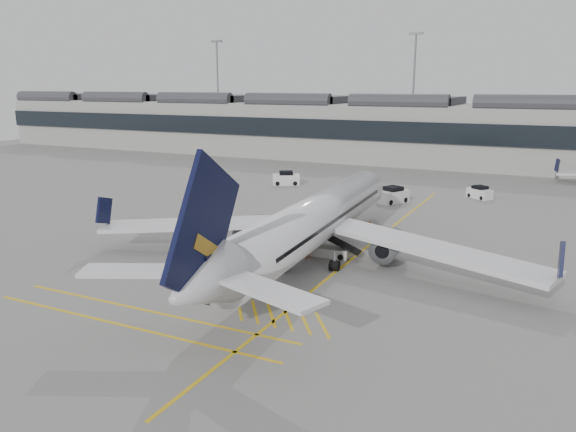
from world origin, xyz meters
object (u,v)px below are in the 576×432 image
at_px(baggage_cart_a, 278,260).
at_px(ramp_agent_a, 308,247).
at_px(pushback_tug, 192,239).
at_px(ramp_agent_b, 259,245).
at_px(airliner_main, 312,222).
at_px(belt_loader, 325,248).

distance_m(baggage_cart_a, ramp_agent_a, 4.20).
bearing_deg(baggage_cart_a, ramp_agent_a, 69.53).
bearing_deg(baggage_cart_a, pushback_tug, 154.06).
height_order(baggage_cart_a, ramp_agent_b, ramp_agent_b).
relative_size(baggage_cart_a, ramp_agent_a, 0.91).
bearing_deg(pushback_tug, airliner_main, 2.54).
bearing_deg(airliner_main, ramp_agent_a, 138.89).
distance_m(ramp_agent_b, pushback_tug, 7.21).
height_order(airliner_main, pushback_tug, airliner_main).
xyz_separation_m(airliner_main, belt_loader, (0.46, 1.82, -2.68)).
bearing_deg(baggage_cart_a, airliner_main, 60.53).
distance_m(belt_loader, ramp_agent_b, 5.76).
bearing_deg(ramp_agent_b, belt_loader, -159.89).
distance_m(airliner_main, ramp_agent_a, 2.42).
height_order(baggage_cart_a, ramp_agent_a, ramp_agent_a).
bearing_deg(airliner_main, belt_loader, 72.60).
distance_m(airliner_main, belt_loader, 3.27).
xyz_separation_m(airliner_main, ramp_agent_b, (-4.77, -0.60, -2.47)).
relative_size(belt_loader, ramp_agent_b, 3.14).
height_order(ramp_agent_a, ramp_agent_b, ramp_agent_a).
bearing_deg(ramp_agent_b, baggage_cart_a, 133.30).
xyz_separation_m(baggage_cart_a, ramp_agent_a, (0.76, 4.13, 0.09)).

